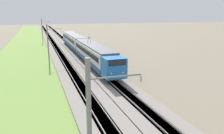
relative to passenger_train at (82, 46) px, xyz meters
name	(u,v)px	position (x,y,z in m)	size (l,w,h in m)	color
ballast_main	(59,52)	(5.71, 4.32, -2.16)	(240.00, 4.40, 0.30)	gray
ballast_adjacent	(77,51)	(5.71, 0.00, -2.16)	(240.00, 4.40, 0.30)	gray
track_main	(59,52)	(5.71, 4.32, -2.15)	(240.00, 1.57, 0.45)	#4C4238
track_adjacent	(77,51)	(5.71, 0.00, -2.15)	(240.00, 1.57, 0.45)	#4C4238
grass_verge	(31,54)	(5.71, 10.57, -2.25)	(240.00, 13.89, 0.12)	olive
passenger_train	(82,46)	(0.00, 0.00, 0.00)	(43.51, 2.88, 4.94)	blue
catenary_mast_mid	(48,44)	(-5.91, 7.15, 1.45)	(0.22, 2.56, 7.24)	slate
catenary_mast_far	(42,30)	(26.12, 7.15, 1.57)	(0.22, 2.56, 7.48)	slate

